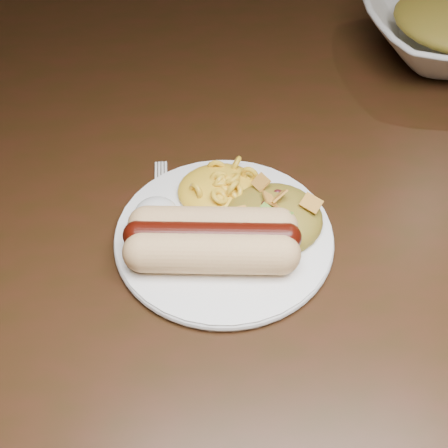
{
  "coord_description": "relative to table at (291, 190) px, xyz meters",
  "views": [
    {
      "loc": [
        -0.13,
        -0.48,
        1.13
      ],
      "look_at": [
        -0.1,
        -0.16,
        0.77
      ],
      "focal_mm": 42.0,
      "sensor_mm": 36.0,
      "label": 1
    }
  ],
  "objects": [
    {
      "name": "floor",
      "position": [
        0.0,
        0.0,
        -0.66
      ],
      "size": [
        4.0,
        4.0,
        0.0
      ],
      "primitive_type": "plane",
      "color": "#311E0C",
      "rests_on": "ground"
    },
    {
      "name": "table",
      "position": [
        0.0,
        0.0,
        0.0
      ],
      "size": [
        1.6,
        0.9,
        0.75
      ],
      "color": "black",
      "rests_on": "floor"
    },
    {
      "name": "plate",
      "position": [
        -0.1,
        -0.16,
        0.1
      ],
      "size": [
        0.27,
        0.27,
        0.01
      ],
      "primitive_type": "cylinder",
      "rotation": [
        0.0,
        0.0,
        0.39
      ],
      "color": "white",
      "rests_on": "table"
    },
    {
      "name": "hotdog",
      "position": [
        -0.11,
        -0.18,
        0.12
      ],
      "size": [
        0.13,
        0.08,
        0.04
      ],
      "rotation": [
        0.0,
        0.0,
        -0.1
      ],
      "color": "#FCE88D",
      "rests_on": "plate"
    },
    {
      "name": "mac_and_cheese",
      "position": [
        -0.1,
        -0.1,
        0.12
      ],
      "size": [
        0.11,
        0.11,
        0.03
      ],
      "primitive_type": "ellipsoid",
      "rotation": [
        0.0,
        0.0,
        0.4
      ],
      "color": "yellow",
      "rests_on": "plate"
    },
    {
      "name": "sour_cream",
      "position": [
        -0.16,
        -0.14,
        0.12
      ],
      "size": [
        0.05,
        0.05,
        0.03
      ],
      "primitive_type": "ellipsoid",
      "rotation": [
        0.0,
        0.0,
        -0.08
      ],
      "color": "white",
      "rests_on": "plate"
    },
    {
      "name": "taco_salad",
      "position": [
        -0.05,
        -0.15,
        0.12
      ],
      "size": [
        0.1,
        0.09,
        0.04
      ],
      "rotation": [
        0.0,
        0.0,
        -0.06
      ],
      "color": "#BA5A1F",
      "rests_on": "plate"
    },
    {
      "name": "fork",
      "position": [
        -0.16,
        -0.12,
        0.09
      ],
      "size": [
        0.06,
        0.12,
        0.0
      ],
      "primitive_type": "cube",
      "rotation": [
        0.0,
        0.0,
        -0.4
      ],
      "color": "white",
      "rests_on": "table"
    }
  ]
}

